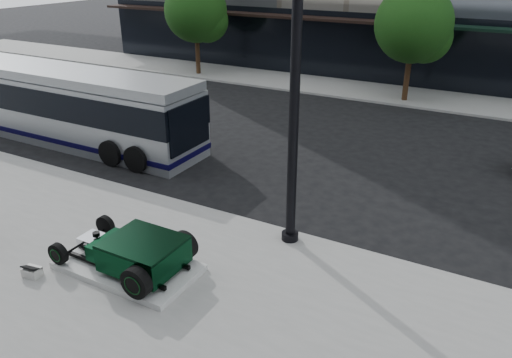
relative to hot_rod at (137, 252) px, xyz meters
The scene contains 8 objects.
ground 5.70m from the hot_rod, 82.02° to the left, with size 120.00×120.00×0.00m, color black.
sidewalk_far 19.63m from the hot_rod, 87.71° to the left, with size 70.00×4.00×0.12m, color gray.
street_trees 19.02m from the hot_rod, 84.10° to the left, with size 29.80×3.80×5.70m.
display_plinth 0.60m from the hot_rod, behind, with size 3.40×1.80×0.15m, color silver.
hot_rod is the anchor object (origin of this frame).
info_plaque 2.54m from the hot_rod, 148.29° to the right, with size 0.44×0.36×0.31m.
lamppost 5.13m from the hot_rod, 51.34° to the left, with size 0.45×0.45×8.18m.
transit_bus 10.84m from the hot_rod, 145.27° to the left, with size 12.12×2.88×2.92m.
Camera 1 is at (6.46, -12.96, 7.11)m, focal length 35.00 mm.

